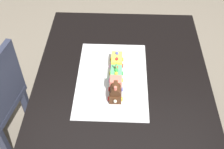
{
  "coord_description": "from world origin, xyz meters",
  "views": [
    {
      "loc": [
        -1.1,
        0.01,
        1.95
      ],
      "look_at": [
        0.04,
        0.06,
        0.77
      ],
      "focal_mm": 46.51,
      "sensor_mm": 36.0,
      "label": 1
    }
  ],
  "objects_px": {
    "dining_table": "(122,97)",
    "cake_car_hopper_lemon": "(117,60)",
    "cake_locomotive": "(116,89)",
    "cake_car_flatbed_mint_green": "(116,74)",
    "birthday_candle": "(116,65)"
  },
  "relations": [
    {
      "from": "birthday_candle",
      "to": "cake_locomotive",
      "type": "bearing_deg",
      "value": 180.0
    },
    {
      "from": "cake_car_hopper_lemon",
      "to": "birthday_candle",
      "type": "height_order",
      "value": "birthday_candle"
    },
    {
      "from": "dining_table",
      "to": "cake_car_hopper_lemon",
      "type": "distance_m",
      "value": 0.22
    },
    {
      "from": "cake_locomotive",
      "to": "cake_car_flatbed_mint_green",
      "type": "xyz_separation_m",
      "value": [
        0.13,
        0.0,
        -0.02
      ]
    },
    {
      "from": "cake_car_flatbed_mint_green",
      "to": "dining_table",
      "type": "bearing_deg",
      "value": -142.38
    },
    {
      "from": "cake_car_flatbed_mint_green",
      "to": "cake_locomotive",
      "type": "bearing_deg",
      "value": -180.0
    },
    {
      "from": "cake_locomotive",
      "to": "birthday_candle",
      "type": "relative_size",
      "value": 2.66
    },
    {
      "from": "dining_table",
      "to": "birthday_candle",
      "type": "xyz_separation_m",
      "value": [
        0.05,
        0.04,
        0.21
      ]
    },
    {
      "from": "cake_car_hopper_lemon",
      "to": "birthday_candle",
      "type": "distance_m",
      "value": 0.14
    },
    {
      "from": "dining_table",
      "to": "cake_car_hopper_lemon",
      "type": "xyz_separation_m",
      "value": [
        0.16,
        0.04,
        0.14
      ]
    },
    {
      "from": "cake_car_flatbed_mint_green",
      "to": "birthday_candle",
      "type": "xyz_separation_m",
      "value": [
        0.0,
        -0.0,
        0.07
      ]
    },
    {
      "from": "cake_locomotive",
      "to": "cake_car_hopper_lemon",
      "type": "height_order",
      "value": "cake_locomotive"
    },
    {
      "from": "cake_locomotive",
      "to": "cake_car_hopper_lemon",
      "type": "distance_m",
      "value": 0.25
    },
    {
      "from": "cake_locomotive",
      "to": "dining_table",
      "type": "bearing_deg",
      "value": -23.07
    },
    {
      "from": "dining_table",
      "to": "cake_locomotive",
      "type": "relative_size",
      "value": 10.0
    }
  ]
}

